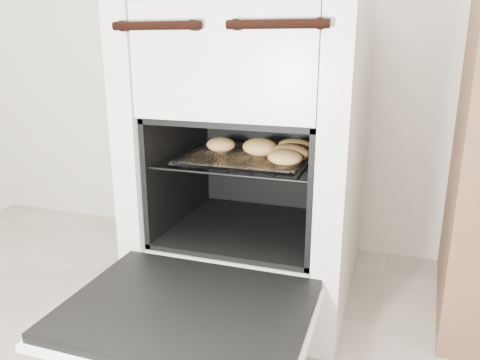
# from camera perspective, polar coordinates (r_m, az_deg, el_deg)

# --- Properties ---
(stove) EXTENTS (0.63, 0.70, 0.96)m
(stove) POSITION_cam_1_polar(r_m,az_deg,el_deg) (1.47, 1.90, 3.53)
(stove) COLOR silver
(stove) RESTS_ON ground
(oven_door) EXTENTS (0.56, 0.44, 0.04)m
(oven_door) POSITION_cam_1_polar(r_m,az_deg,el_deg) (1.11, -6.44, -15.71)
(oven_door) COLOR black
(oven_door) RESTS_ON stove
(oven_rack) EXTENTS (0.46, 0.44, 0.01)m
(oven_rack) POSITION_cam_1_polar(r_m,az_deg,el_deg) (1.41, 1.08, 2.82)
(oven_rack) COLOR black
(oven_rack) RESTS_ON stove
(foil_sheet) EXTENTS (0.35, 0.31, 0.01)m
(foil_sheet) POSITION_cam_1_polar(r_m,az_deg,el_deg) (1.39, 0.82, 2.88)
(foil_sheet) COLOR white
(foil_sheet) RESTS_ON oven_rack
(baked_rolls) EXTENTS (0.36, 0.26, 0.05)m
(baked_rolls) POSITION_cam_1_polar(r_m,az_deg,el_deg) (1.37, 3.96, 3.82)
(baked_rolls) COLOR tan
(baked_rolls) RESTS_ON foil_sheet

